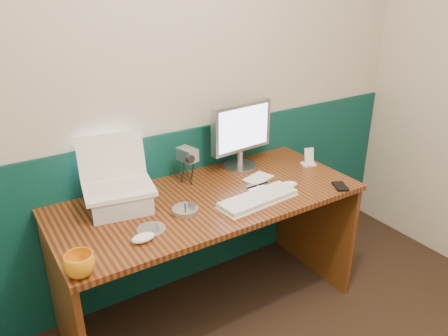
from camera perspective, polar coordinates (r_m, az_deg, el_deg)
back_wall at (r=2.36m, az=-8.78°, el=10.11°), size 3.50×0.04×2.50m
wainscot at (r=2.63m, az=-7.66°, el=-5.98°), size 3.48×0.02×1.00m
desk at (r=2.47m, az=-1.91°, el=-11.50°), size 1.60×0.70×0.75m
laptop_riser at (r=2.19m, az=-13.44°, el=-4.07°), size 0.32×0.29×0.10m
laptop at (r=2.11m, az=-13.92°, el=0.39°), size 0.37×0.31×0.27m
monitor at (r=2.53m, az=2.13°, el=4.15°), size 0.40×0.14×0.40m
keyboard at (r=2.22m, az=4.48°, el=-4.10°), size 0.43×0.18×0.02m
mouse_right at (r=2.38m, az=8.41°, el=-2.18°), size 0.11×0.08×0.03m
mouse_left at (r=1.94m, az=-10.51°, el=-8.94°), size 0.11×0.07×0.04m
mug at (r=1.78m, az=-18.34°, el=-11.92°), size 0.12×0.12×0.09m
camcorder at (r=2.38m, az=-4.77°, el=0.48°), size 0.13×0.16×0.22m
cd_spindle at (r=2.12m, az=-5.07°, el=-5.55°), size 0.13×0.13×0.03m
cd_loose_a at (r=2.02m, az=-9.48°, el=-7.84°), size 0.13×0.13×0.00m
cd_loose_b at (r=2.37m, az=4.27°, el=-2.52°), size 0.11×0.11×0.00m
pen at (r=2.39m, az=4.36°, el=-2.23°), size 0.14×0.01×0.01m
papers at (r=2.47m, az=4.51°, el=-1.33°), size 0.19×0.15×0.00m
dock at (r=2.68m, az=10.95°, el=0.52°), size 0.09×0.08×0.01m
music_player at (r=2.66m, az=11.05°, el=1.60°), size 0.06×0.04×0.09m
pda at (r=2.44m, az=14.94°, el=-2.33°), size 0.10×0.12×0.01m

